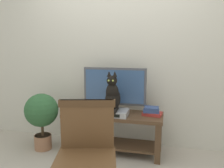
{
  "coord_description": "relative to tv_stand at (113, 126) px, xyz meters",
  "views": [
    {
      "loc": [
        0.64,
        -2.13,
        1.36
      ],
      "look_at": [
        -0.01,
        0.57,
        0.91
      ],
      "focal_mm": 36.37,
      "sensor_mm": 36.0,
      "label": 1
    }
  ],
  "objects": [
    {
      "name": "wooden_chair",
      "position": [
        0.05,
        -1.14,
        0.2
      ],
      "size": [
        0.57,
        0.57,
        0.93
      ],
      "color": "brown",
      "rests_on": "ground"
    },
    {
      "name": "back_wall",
      "position": [
        0.01,
        0.41,
        1.04
      ],
      "size": [
        7.0,
        0.12,
        2.8
      ],
      "primitive_type": "cube",
      "color": "beige",
      "rests_on": "ground"
    },
    {
      "name": "tv_stand",
      "position": [
        0.0,
        0.0,
        0.0
      ],
      "size": [
        1.27,
        0.46,
        0.52
      ],
      "color": "#513823",
      "rests_on": "ground"
    },
    {
      "name": "book_stack",
      "position": [
        0.49,
        0.03,
        0.22
      ],
      "size": [
        0.25,
        0.19,
        0.1
      ],
      "color": "#B2332D",
      "rests_on": "tv_stand"
    },
    {
      "name": "potted_plant",
      "position": [
        -0.94,
        -0.14,
        0.13
      ],
      "size": [
        0.44,
        0.44,
        0.76
      ],
      "color": "#9E6B4C",
      "rests_on": "ground"
    },
    {
      "name": "cat",
      "position": [
        0.02,
        -0.11,
        0.42
      ],
      "size": [
        0.18,
        0.37,
        0.49
      ],
      "color": "black",
      "rests_on": "media_box"
    },
    {
      "name": "media_box",
      "position": [
        0.02,
        -0.09,
        0.2
      ],
      "size": [
        0.37,
        0.26,
        0.07
      ],
      "color": "#ADADB2",
      "rests_on": "tv_stand"
    },
    {
      "name": "tv",
      "position": [
        0.0,
        0.09,
        0.48
      ],
      "size": [
        0.82,
        0.2,
        0.58
      ],
      "color": "#4C4C51",
      "rests_on": "tv_stand"
    }
  ]
}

